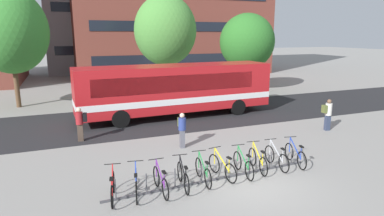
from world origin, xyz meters
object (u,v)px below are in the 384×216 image
Objects in this scene: parked_bicycle_purple_2 at (161,182)px; parked_bicycle_green_6 at (243,165)px; street_tree_1 at (10,31)px; parked_bicycle_silver_8 at (276,158)px; street_tree_2 at (247,42)px; commuter_black_pack_1 at (80,122)px; parked_bicycle_yellow_7 at (258,161)px; parked_bicycle_green_4 at (203,172)px; parked_bicycle_blue_9 at (295,155)px; commuter_olive_pack_0 at (328,113)px; street_tree_0 at (165,31)px; parked_bicycle_red_0 at (113,188)px; parked_bicycle_yellow_5 at (222,167)px; city_bus at (177,88)px; commuter_olive_pack_2 at (182,128)px; parked_bicycle_blue_1 at (136,185)px; parked_bicycle_black_3 at (183,177)px.

parked_bicycle_green_6 is (3.19, 0.24, 0.00)m from parked_bicycle_purple_2.
parked_bicycle_purple_2 is at bearing -70.46° from street_tree_1.
street_tree_2 reaches higher than parked_bicycle_silver_8.
street_tree_1 reaches higher than commuter_black_pack_1.
parked_bicycle_yellow_7 is at bearing -84.54° from parked_bicycle_purple_2.
parked_bicycle_green_4 is 1.01× the size of parked_bicycle_blue_9.
parked_bicycle_green_4 is (1.58, 0.20, 0.00)m from parked_bicycle_purple_2.
street_tree_0 reaches higher than commuter_olive_pack_0.
parked_bicycle_red_0 and parked_bicycle_yellow_5 have the same top height.
street_tree_2 is (8.84, 15.74, 4.01)m from parked_bicycle_yellow_7.
commuter_black_pack_1 is at bearing -155.53° from city_bus.
commuter_olive_pack_2 is at bearing -57.27° from street_tree_1.
parked_bicycle_silver_8 is 1.04× the size of commuter_black_pack_1.
street_tree_1 is at bearing 37.70° from parked_bicycle_silver_8.
parked_bicycle_blue_9 is at bearing -97.68° from parked_bicycle_yellow_5.
parked_bicycle_yellow_5 is 3.61m from commuter_olive_pack_2.
city_bus is at bearing 1.23° from parked_bicycle_green_6.
parked_bicycle_blue_1 and parked_bicycle_green_6 have the same top height.
parked_bicycle_yellow_7 is 1.06× the size of commuter_olive_pack_2.
parked_bicycle_black_3 is at bearing -109.89° from city_bus.
parked_bicycle_yellow_5 is 1.53m from parked_bicycle_yellow_7.
parked_bicycle_yellow_7 is (1.53, 0.07, 0.00)m from parked_bicycle_yellow_5.
parked_bicycle_purple_2 is 0.80m from parked_bicycle_black_3.
street_tree_0 is (0.91, 17.09, 4.95)m from parked_bicycle_silver_8.
parked_bicycle_green_4 is at bearing -77.59° from parked_bicycle_red_0.
parked_bicycle_blue_9 is at bearing -88.12° from parked_bicycle_silver_8.
commuter_olive_pack_2 is (-2.58, 3.51, 0.54)m from parked_bicycle_silver_8.
parked_bicycle_purple_2 is (0.77, -0.09, 0.00)m from parked_bicycle_blue_1.
parked_bicycle_blue_9 is at bearing -114.37° from street_tree_2.
street_tree_1 is at bearing 29.41° from parked_bicycle_black_3.
street_tree_2 reaches higher than parked_bicycle_yellow_7.
parked_bicycle_silver_8 is 1.02× the size of commuter_olive_pack_0.
parked_bicycle_blue_9 is at bearing -79.82° from parked_bicycle_black_3.
parked_bicycle_yellow_5 is 3.21m from parked_bicycle_blue_9.
parked_bicycle_yellow_7 is at bearing -146.51° from commuter_olive_pack_0.
street_tree_0 is at bearing -8.09° from parked_bicycle_green_4.
parked_bicycle_yellow_5 and parked_bicycle_silver_8 have the same top height.
parked_bicycle_purple_2 is at bearing -83.52° from parked_bicycle_red_0.
parked_bicycle_blue_9 is at bearing -83.09° from parked_bicycle_green_4.
parked_bicycle_yellow_7 is at bearing -74.90° from parked_bicycle_blue_1.
street_tree_1 reaches higher than parked_bicycle_silver_8.
parked_bicycle_blue_9 is at bearing -82.53° from parked_bicycle_yellow_7.
parked_bicycle_yellow_5 and parked_bicycle_blue_9 have the same top height.
parked_bicycle_green_4 is 0.79m from parked_bicycle_yellow_5.
parked_bicycle_yellow_7 is 0.83m from parked_bicycle_silver_8.
commuter_olive_pack_0 is 1.05× the size of commuter_olive_pack_2.
parked_bicycle_black_3 is 1.00× the size of parked_bicycle_green_4.
street_tree_2 is at bearing -29.91° from parked_bicycle_green_4.
parked_bicycle_red_0 is at bearing 96.76° from parked_bicycle_green_4.
parked_bicycle_yellow_5 is 1.01× the size of parked_bicycle_blue_9.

